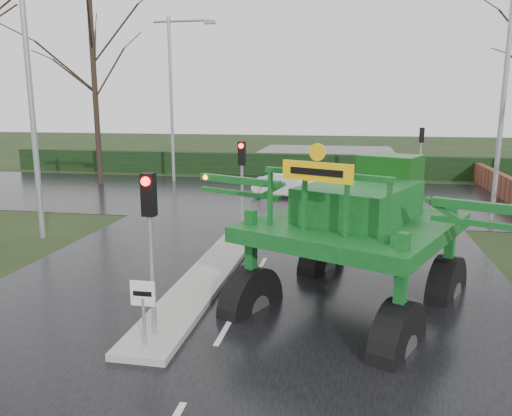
% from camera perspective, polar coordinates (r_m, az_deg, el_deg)
% --- Properties ---
extents(ground, '(140.00, 140.00, 0.00)m').
position_cam_1_polar(ground, '(11.40, -3.26, -13.30)').
color(ground, black).
rests_on(ground, ground).
extents(road_main, '(14.00, 80.00, 0.02)m').
position_cam_1_polar(road_main, '(20.74, 3.42, -1.70)').
color(road_main, black).
rests_on(road_main, ground).
extents(road_cross, '(80.00, 12.00, 0.02)m').
position_cam_1_polar(road_cross, '(26.58, 5.09, 1.27)').
color(road_cross, black).
rests_on(road_cross, ground).
extents(median_island, '(1.20, 10.00, 0.16)m').
position_cam_1_polar(median_island, '(14.37, -5.43, -7.55)').
color(median_island, gray).
rests_on(median_island, ground).
extents(hedge_row, '(44.00, 0.90, 1.50)m').
position_cam_1_polar(hedge_row, '(34.35, 6.46, 4.88)').
color(hedge_row, black).
rests_on(hedge_row, ground).
extents(keep_left_sign, '(0.50, 0.07, 1.35)m').
position_cam_1_polar(keep_left_sign, '(10.07, -12.77, -10.52)').
color(keep_left_sign, gray).
rests_on(keep_left_sign, ground).
extents(traffic_signal_near, '(0.26, 0.33, 3.52)m').
position_cam_1_polar(traffic_signal_near, '(10.04, -12.05, -1.37)').
color(traffic_signal_near, gray).
rests_on(traffic_signal_near, ground).
extents(traffic_signal_mid, '(0.26, 0.33, 3.52)m').
position_cam_1_polar(traffic_signal_mid, '(18.06, -1.62, 4.65)').
color(traffic_signal_mid, gray).
rests_on(traffic_signal_mid, ground).
extents(traffic_signal_far, '(0.26, 0.33, 3.52)m').
position_cam_1_polar(traffic_signal_far, '(30.36, 18.35, 6.95)').
color(traffic_signal_far, gray).
rests_on(traffic_signal_far, ground).
extents(street_light_left_near, '(3.85, 0.30, 10.00)m').
position_cam_1_polar(street_light_left_near, '(19.31, -23.83, 14.25)').
color(street_light_left_near, gray).
rests_on(street_light_left_near, ground).
extents(street_light_right, '(3.85, 0.30, 10.00)m').
position_cam_1_polar(street_light_right, '(22.75, 25.89, 13.56)').
color(street_light_right, gray).
rests_on(street_light_right, ground).
extents(street_light_left_far, '(3.85, 0.30, 10.00)m').
position_cam_1_polar(street_light_left_far, '(31.89, -9.19, 13.71)').
color(street_light_left_far, gray).
rests_on(street_light_left_far, ground).
extents(tree_left_far, '(7.70, 7.70, 13.26)m').
position_cam_1_polar(tree_left_far, '(31.88, -18.11, 15.38)').
color(tree_left_far, black).
rests_on(tree_left_far, ground).
extents(crop_sprayer, '(8.32, 6.86, 5.06)m').
position_cam_1_polar(crop_sprayer, '(11.79, 0.08, -0.14)').
color(crop_sprayer, black).
rests_on(crop_sprayer, ground).
extents(white_sedan, '(3.96, 1.81, 1.26)m').
position_cam_1_polar(white_sedan, '(26.54, 3.80, 1.26)').
color(white_sedan, silver).
rests_on(white_sedan, ground).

